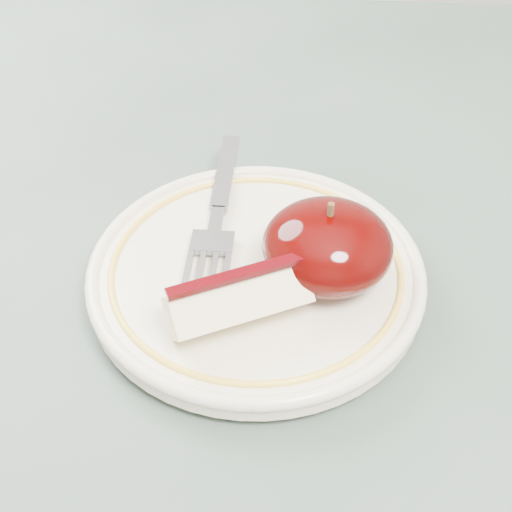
# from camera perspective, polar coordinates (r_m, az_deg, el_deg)

# --- Properties ---
(table) EXTENTS (0.90, 0.90, 0.75)m
(table) POSITION_cam_1_polar(r_m,az_deg,el_deg) (0.52, -7.61, -9.45)
(table) COLOR brown
(table) RESTS_ON ground
(plate) EXTENTS (0.21, 0.21, 0.02)m
(plate) POSITION_cam_1_polar(r_m,az_deg,el_deg) (0.44, 0.00, -1.33)
(plate) COLOR beige
(plate) RESTS_ON table
(apple_half) EXTENTS (0.08, 0.07, 0.06)m
(apple_half) POSITION_cam_1_polar(r_m,az_deg,el_deg) (0.42, 5.73, 0.78)
(apple_half) COLOR #2C0000
(apple_half) RESTS_ON plate
(apple_wedge) EXTENTS (0.09, 0.07, 0.04)m
(apple_wedge) POSITION_cam_1_polar(r_m,az_deg,el_deg) (0.40, -1.46, -3.42)
(apple_wedge) COLOR #FEEFBB
(apple_wedge) RESTS_ON plate
(fork) EXTENTS (0.03, 0.16, 0.00)m
(fork) POSITION_cam_1_polar(r_m,az_deg,el_deg) (0.47, -3.03, 3.71)
(fork) COLOR gray
(fork) RESTS_ON plate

